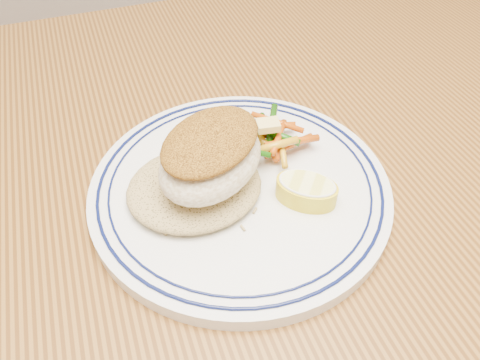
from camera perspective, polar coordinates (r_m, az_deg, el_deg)
name	(u,v)px	position (r m, az deg, el deg)	size (l,w,h in m)	color
dining_table	(208,256)	(0.54, -3.87, -9.23)	(1.50, 0.90, 0.75)	#533010
plate	(240,188)	(0.46, 0.00, -0.93)	(0.29, 0.29, 0.02)	silver
rice_pilaf	(194,185)	(0.44, -5.60, -0.57)	(0.13, 0.11, 0.02)	#A28951
fish_fillet	(211,155)	(0.41, -3.58, 3.02)	(0.14, 0.13, 0.06)	beige
vegetable_pile	(265,139)	(0.48, 3.06, 5.07)	(0.11, 0.10, 0.03)	#B74809
butter_pat	(268,125)	(0.47, 3.44, 6.69)	(0.02, 0.02, 0.01)	#EAD172
lemon_wedge	(306,190)	(0.44, 8.10, -1.19)	(0.08, 0.08, 0.02)	yellow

